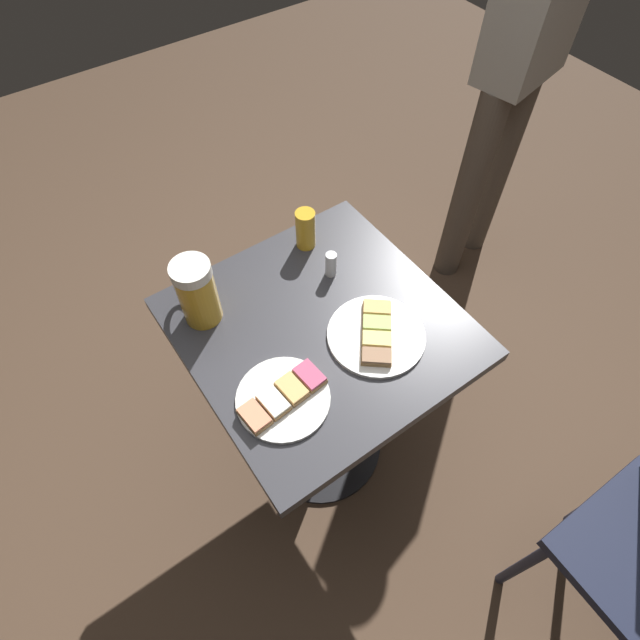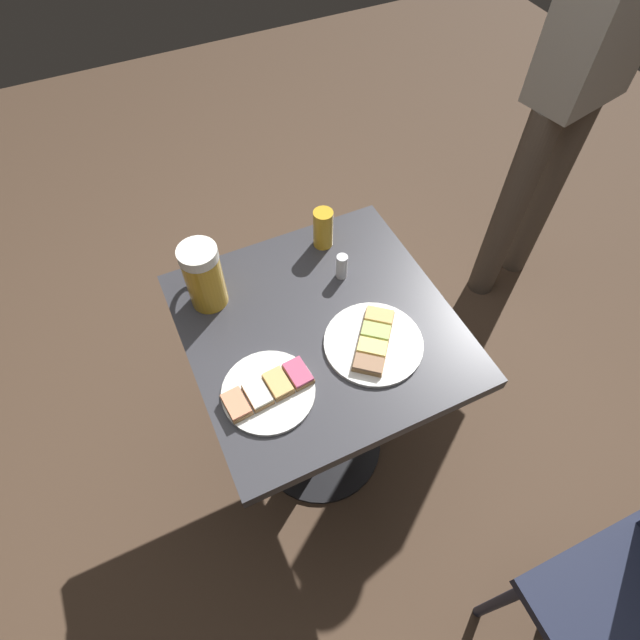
% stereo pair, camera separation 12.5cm
% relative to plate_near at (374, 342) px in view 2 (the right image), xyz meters
% --- Properties ---
extents(ground_plane, '(6.00, 6.00, 0.00)m').
position_rel_plate_near_xyz_m(ground_plane, '(0.09, -0.11, -0.77)').
color(ground_plane, '#4C3828').
extents(cafe_table, '(0.65, 0.65, 0.76)m').
position_rel_plate_near_xyz_m(cafe_table, '(0.09, -0.11, -0.21)').
color(cafe_table, black).
rests_on(cafe_table, ground_plane).
extents(plate_near, '(0.24, 0.24, 0.03)m').
position_rel_plate_near_xyz_m(plate_near, '(0.00, 0.00, 0.00)').
color(plate_near, white).
rests_on(plate_near, cafe_table).
extents(plate_far, '(0.21, 0.21, 0.03)m').
position_rel_plate_near_xyz_m(plate_far, '(0.28, 0.01, 0.00)').
color(plate_far, white).
rests_on(plate_far, cafe_table).
extents(beer_mug, '(0.09, 0.16, 0.18)m').
position_rel_plate_near_xyz_m(beer_mug, '(0.31, -0.30, 0.08)').
color(beer_mug, gold).
rests_on(beer_mug, cafe_table).
extents(beer_glass_small, '(0.05, 0.05, 0.11)m').
position_rel_plate_near_xyz_m(beer_glass_small, '(-0.03, -0.35, 0.05)').
color(beer_glass_small, gold).
rests_on(beer_glass_small, cafe_table).
extents(salt_shaker, '(0.03, 0.03, 0.07)m').
position_rel_plate_near_xyz_m(salt_shaker, '(-0.03, -0.23, 0.03)').
color(salt_shaker, silver).
rests_on(salt_shaker, cafe_table).
extents(patron_standing, '(0.35, 0.24, 1.64)m').
position_rel_plate_near_xyz_m(patron_standing, '(-0.99, -0.50, 0.18)').
color(patron_standing, '#51473D').
rests_on(patron_standing, ground_plane).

